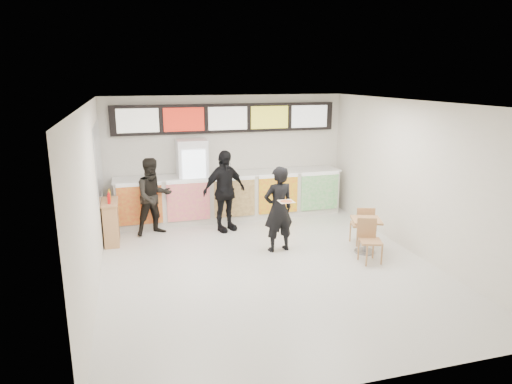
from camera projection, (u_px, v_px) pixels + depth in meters
name	position (u px, v px, depth m)	size (l,w,h in m)	color
floor	(268.00, 266.00, 8.50)	(7.00, 7.00, 0.00)	beige
ceiling	(269.00, 103.00, 7.77)	(7.00, 7.00, 0.00)	white
wall_back	(227.00, 156.00, 11.40)	(6.00, 6.00, 0.00)	silver
wall_left	(91.00, 200.00, 7.35)	(7.00, 7.00, 0.00)	silver
wall_right	(415.00, 178.00, 8.92)	(7.00, 7.00, 0.00)	silver
service_counter	(231.00, 196.00, 11.25)	(5.56, 0.77, 1.14)	silver
menu_board	(227.00, 118.00, 11.08)	(5.50, 0.14, 0.70)	black
drinks_fridge	(193.00, 181.00, 10.91)	(0.70, 0.67, 2.00)	white
mirror_panel	(98.00, 159.00, 9.57)	(0.01, 2.00, 1.50)	#B2B7BF
customer_main	(278.00, 209.00, 9.07)	(0.63, 0.42, 1.74)	black
customer_left	(154.00, 197.00, 10.05)	(0.84, 0.65, 1.73)	black
customer_mid	(224.00, 191.00, 10.27)	(1.09, 0.45, 1.86)	black
pizza_slice	(286.00, 201.00, 8.58)	(0.36, 0.36, 0.02)	beige
cafe_table	(366.00, 229.00, 9.07)	(0.81, 1.46, 0.83)	tan
condiment_ledge	(111.00, 222.00, 9.59)	(0.33, 0.82, 1.09)	tan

